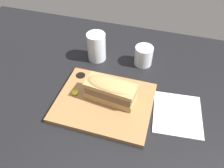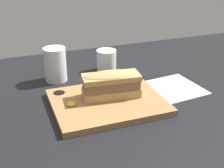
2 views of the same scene
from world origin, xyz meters
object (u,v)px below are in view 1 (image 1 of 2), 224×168
napkin (177,114)px  water_glass (97,48)px  sandwich (111,90)px  wine_glass (143,56)px  serving_board (104,102)px

napkin → water_glass: bearing=150.1°
sandwich → napkin: size_ratio=0.93×
sandwich → water_glass: (-12.37, 21.28, -1.02)cm
sandwich → wine_glass: size_ratio=2.21×
water_glass → sandwich: bearing=-59.8°
serving_board → napkin: size_ratio=1.71×
serving_board → water_glass: (-10.52, 22.79, 4.13)cm
wine_glass → napkin: 27.56cm
serving_board → wine_glass: size_ratio=4.06×
wine_glass → napkin: size_ratio=0.42×
water_glass → napkin: (35.05, -20.15, -4.84)cm
wine_glass → napkin: (15.93, -22.24, -3.34)cm
sandwich → serving_board: bearing=-140.6°
wine_glass → water_glass: bearing=-173.7°
sandwich → water_glass: bearing=120.2°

